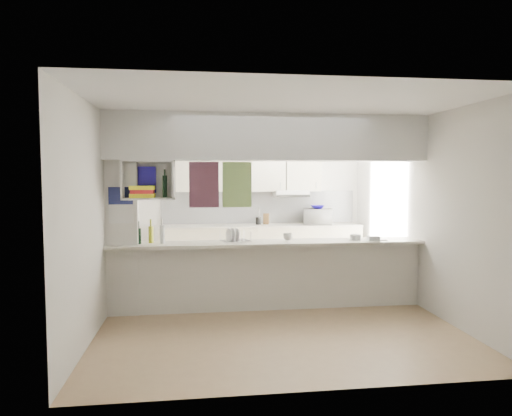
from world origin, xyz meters
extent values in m
plane|color=#A3835F|center=(0.00, 0.00, 0.00)|extent=(4.80, 4.80, 0.00)
plane|color=white|center=(0.00, 0.00, 2.60)|extent=(4.80, 4.80, 0.00)
plane|color=silver|center=(0.00, 2.40, 1.30)|extent=(4.20, 0.00, 4.20)
plane|color=silver|center=(-2.10, 0.00, 1.30)|extent=(0.00, 4.80, 4.80)
plane|color=silver|center=(2.10, 0.00, 1.30)|extent=(0.00, 4.80, 4.80)
cube|color=silver|center=(0.00, 0.00, 0.44)|extent=(4.20, 0.15, 0.88)
cube|color=#BAB5A4|center=(0.00, 0.00, 0.90)|extent=(4.20, 0.50, 0.04)
cube|color=white|center=(0.00, 0.00, 2.30)|extent=(4.20, 0.50, 0.60)
cube|color=silver|center=(-1.90, 0.00, 1.30)|extent=(0.40, 0.18, 2.60)
cube|color=#191E4C|center=(-1.90, -0.10, 1.55)|extent=(0.30, 0.01, 0.22)
cube|color=white|center=(-1.90, -0.10, 1.32)|extent=(0.30, 0.01, 0.24)
cube|color=#2D1423|center=(-0.85, 0.22, 1.68)|extent=(0.40, 0.02, 0.62)
cube|color=#176A5A|center=(-0.40, 0.22, 1.68)|extent=(0.40, 0.02, 0.62)
cube|color=white|center=(-1.55, -0.10, 1.51)|extent=(0.65, 0.35, 0.02)
cube|color=white|center=(-1.55, -0.10, 1.99)|extent=(0.65, 0.35, 0.02)
cube|color=white|center=(-1.55, 0.06, 1.75)|extent=(0.65, 0.02, 0.50)
cube|color=white|center=(-1.86, -0.10, 1.75)|extent=(0.02, 0.35, 0.50)
cube|color=white|center=(-1.24, -0.10, 1.75)|extent=(0.02, 0.35, 0.50)
cube|color=#FFF61C|center=(-1.63, -0.10, 1.55)|extent=(0.30, 0.24, 0.05)
cube|color=red|center=(-1.63, -0.10, 1.60)|extent=(0.28, 0.22, 0.05)
cube|color=#FFF61C|center=(-1.63, -0.10, 1.65)|extent=(0.30, 0.24, 0.05)
cube|color=#150B7F|center=(-1.60, 0.02, 1.75)|extent=(0.26, 0.02, 0.34)
cylinder|color=black|center=(-1.35, -0.10, 1.67)|extent=(0.06, 0.06, 0.28)
cube|color=beige|center=(0.20, 2.10, 0.45)|extent=(3.60, 0.60, 0.90)
cube|color=#BAB5A4|center=(0.20, 2.10, 0.91)|extent=(3.60, 0.63, 0.03)
cube|color=silver|center=(0.20, 2.38, 1.22)|extent=(3.60, 0.03, 0.60)
cube|color=beige|center=(0.00, 2.23, 1.88)|extent=(2.62, 0.34, 0.72)
cube|color=white|center=(0.75, 2.16, 1.48)|extent=(0.60, 0.46, 0.12)
cube|color=silver|center=(0.75, 1.93, 1.45)|extent=(0.60, 0.02, 0.05)
imported|color=white|center=(1.24, 2.06, 1.06)|extent=(0.59, 0.47, 0.29)
imported|color=#150B7F|center=(1.23, 2.05, 1.24)|extent=(0.25, 0.25, 0.06)
cube|color=silver|center=(-0.44, 0.05, 0.93)|extent=(0.43, 0.37, 0.01)
cylinder|color=white|center=(-0.52, 0.03, 1.03)|extent=(0.07, 0.18, 0.18)
cylinder|color=white|center=(-0.47, 0.04, 1.03)|extent=(0.07, 0.18, 0.18)
cylinder|color=white|center=(-0.42, 0.06, 1.03)|extent=(0.07, 0.18, 0.18)
imported|color=white|center=(0.26, -0.04, 0.98)|extent=(0.15, 0.15, 0.10)
cylinder|color=black|center=(-1.70, 0.00, 1.02)|extent=(0.07, 0.07, 0.20)
cylinder|color=black|center=(-1.70, 0.00, 1.17)|extent=(0.02, 0.02, 0.09)
cylinder|color=#9CA51B|center=(-1.55, 0.08, 1.03)|extent=(0.07, 0.07, 0.22)
cylinder|color=#9CA51B|center=(-1.55, 0.08, 1.19)|extent=(0.02, 0.02, 0.09)
cylinder|color=silver|center=(-1.40, 0.00, 1.04)|extent=(0.07, 0.07, 0.23)
cylinder|color=silver|center=(-1.40, 0.00, 1.20)|extent=(0.02, 0.02, 0.09)
cylinder|color=silver|center=(1.21, -0.01, 0.96)|extent=(0.15, 0.15, 0.08)
cube|color=silver|center=(1.43, -0.11, 0.95)|extent=(0.15, 0.11, 0.07)
cube|color=black|center=(1.56, -0.08, 0.93)|extent=(0.14, 0.07, 0.01)
cylinder|color=black|center=(0.16, 2.15, 0.99)|extent=(0.10, 0.10, 0.14)
cube|color=#54391C|center=(0.30, 2.18, 1.02)|extent=(0.12, 0.11, 0.20)
camera|label=1|loc=(-0.94, -6.00, 1.80)|focal=32.00mm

